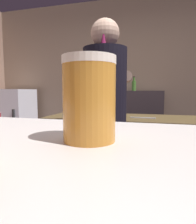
{
  "coord_description": "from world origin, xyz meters",
  "views": [
    {
      "loc": [
        0.33,
        -1.27,
        1.17
      ],
      "look_at": [
        0.19,
        -0.75,
        1.12
      ],
      "focal_mm": 31.78,
      "sensor_mm": 36.0,
      "label": 1
    }
  ],
  "objects_px": {
    "chefs_knife": "(143,118)",
    "bottle_hot_sauce": "(122,85)",
    "pint_glass_far": "(89,99)",
    "mixing_bowl": "(109,114)",
    "bottle_vinegar": "(134,85)",
    "bartender": "(105,113)",
    "mini_fridge": "(15,123)",
    "bottle_soy": "(117,85)"
  },
  "relations": [
    {
      "from": "mini_fridge",
      "to": "mixing_bowl",
      "type": "bearing_deg",
      "value": -27.77
    },
    {
      "from": "mixing_bowl",
      "to": "pint_glass_far",
      "type": "distance_m",
      "value": 1.74
    },
    {
      "from": "chefs_knife",
      "to": "bottle_hot_sauce",
      "type": "bearing_deg",
      "value": 109.86
    },
    {
      "from": "mixing_bowl",
      "to": "chefs_knife",
      "type": "height_order",
      "value": "mixing_bowl"
    },
    {
      "from": "bottle_soy",
      "to": "bottle_vinegar",
      "type": "xyz_separation_m",
      "value": [
        0.26,
        0.02,
        -0.01
      ]
    },
    {
      "from": "bottle_vinegar",
      "to": "bottle_hot_sauce",
      "type": "bearing_deg",
      "value": -154.68
    },
    {
      "from": "mini_fridge",
      "to": "chefs_knife",
      "type": "bearing_deg",
      "value": -25.43
    },
    {
      "from": "pint_glass_far",
      "to": "bottle_vinegar",
      "type": "bearing_deg",
      "value": 93.63
    },
    {
      "from": "bartender",
      "to": "bottle_vinegar",
      "type": "height_order",
      "value": "bartender"
    },
    {
      "from": "bartender",
      "to": "chefs_knife",
      "type": "relative_size",
      "value": 7.16
    },
    {
      "from": "bartender",
      "to": "pint_glass_far",
      "type": "height_order",
      "value": "bartender"
    },
    {
      "from": "mixing_bowl",
      "to": "bottle_vinegar",
      "type": "xyz_separation_m",
      "value": [
        0.14,
        1.26,
        0.32
      ]
    },
    {
      "from": "pint_glass_far",
      "to": "bottle_soy",
      "type": "distance_m",
      "value": 2.98
    },
    {
      "from": "mixing_bowl",
      "to": "bottle_vinegar",
      "type": "bearing_deg",
      "value": 83.86
    },
    {
      "from": "pint_glass_far",
      "to": "mixing_bowl",
      "type": "bearing_deg",
      "value": 100.81
    },
    {
      "from": "mixing_bowl",
      "to": "chefs_knife",
      "type": "bearing_deg",
      "value": -10.3
    },
    {
      "from": "mini_fridge",
      "to": "bottle_vinegar",
      "type": "height_order",
      "value": "bottle_vinegar"
    },
    {
      "from": "mini_fridge",
      "to": "chefs_knife",
      "type": "relative_size",
      "value": 5.01
    },
    {
      "from": "pint_glass_far",
      "to": "bottle_vinegar",
      "type": "xyz_separation_m",
      "value": [
        -0.19,
        2.96,
        0.1
      ]
    },
    {
      "from": "mixing_bowl",
      "to": "pint_glass_far",
      "type": "relative_size",
      "value": 1.52
    },
    {
      "from": "pint_glass_far",
      "to": "bottle_soy",
      "type": "height_order",
      "value": "bottle_soy"
    },
    {
      "from": "bottle_hot_sauce",
      "to": "bottle_soy",
      "type": "bearing_deg",
      "value": 138.76
    },
    {
      "from": "bartender",
      "to": "bottle_vinegar",
      "type": "xyz_separation_m",
      "value": [
        0.07,
        1.73,
        0.27
      ]
    },
    {
      "from": "bartender",
      "to": "chefs_knife",
      "type": "distance_m",
      "value": 0.5
    },
    {
      "from": "chefs_knife",
      "to": "pint_glass_far",
      "type": "height_order",
      "value": "pint_glass_far"
    },
    {
      "from": "mixing_bowl",
      "to": "bottle_hot_sauce",
      "type": "height_order",
      "value": "bottle_hot_sauce"
    },
    {
      "from": "chefs_knife",
      "to": "bottle_hot_sauce",
      "type": "relative_size",
      "value": 1.04
    },
    {
      "from": "bartender",
      "to": "mixing_bowl",
      "type": "distance_m",
      "value": 0.48
    },
    {
      "from": "pint_glass_far",
      "to": "bottle_hot_sauce",
      "type": "xyz_separation_m",
      "value": [
        -0.37,
        2.87,
        0.1
      ]
    },
    {
      "from": "pint_glass_far",
      "to": "chefs_knife",
      "type": "bearing_deg",
      "value": 89.42
    },
    {
      "from": "bartender",
      "to": "bottle_hot_sauce",
      "type": "relative_size",
      "value": 7.48
    },
    {
      "from": "mini_fridge",
      "to": "bottle_hot_sauce",
      "type": "distance_m",
      "value": 2.03
    },
    {
      "from": "mini_fridge",
      "to": "mixing_bowl",
      "type": "relative_size",
      "value": 6.16
    },
    {
      "from": "bottle_soy",
      "to": "bottle_hot_sauce",
      "type": "height_order",
      "value": "bottle_soy"
    },
    {
      "from": "mini_fridge",
      "to": "bottle_hot_sauce",
      "type": "xyz_separation_m",
      "value": [
        1.91,
        0.14,
        0.66
      ]
    },
    {
      "from": "mini_fridge",
      "to": "bartender",
      "type": "relative_size",
      "value": 0.7
    },
    {
      "from": "chefs_knife",
      "to": "bottle_soy",
      "type": "relative_size",
      "value": 0.97
    },
    {
      "from": "bottle_soy",
      "to": "mini_fridge",
      "type": "bearing_deg",
      "value": -173.31
    },
    {
      "from": "mixing_bowl",
      "to": "pint_glass_far",
      "type": "xyz_separation_m",
      "value": [
        0.32,
        -1.7,
        0.22
      ]
    },
    {
      "from": "bartender",
      "to": "chefs_knife",
      "type": "xyz_separation_m",
      "value": [
        0.28,
        0.41,
        -0.08
      ]
    },
    {
      "from": "bottle_vinegar",
      "to": "mini_fridge",
      "type": "bearing_deg",
      "value": -173.74
    },
    {
      "from": "chefs_knife",
      "to": "bottle_hot_sauce",
      "type": "distance_m",
      "value": 1.34
    }
  ]
}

